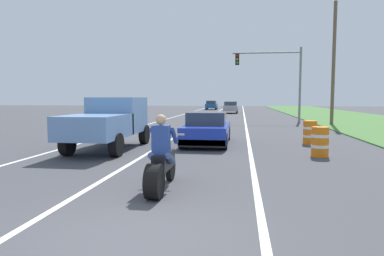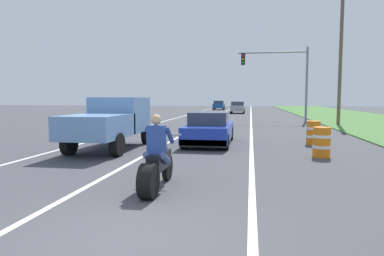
{
  "view_description": "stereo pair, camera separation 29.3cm",
  "coord_description": "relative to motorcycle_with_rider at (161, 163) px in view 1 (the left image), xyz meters",
  "views": [
    {
      "loc": [
        1.46,
        -4.39,
        1.96
      ],
      "look_at": [
        -0.1,
        6.49,
        1.0
      ],
      "focal_mm": 32.27,
      "sensor_mm": 36.0,
      "label": 1
    },
    {
      "loc": [
        1.75,
        -4.34,
        1.96
      ],
      "look_at": [
        -0.1,
        6.49,
        1.0
      ],
      "focal_mm": 32.27,
      "sensor_mm": 36.0,
      "label": 2
    }
  ],
  "objects": [
    {
      "name": "ground_plane",
      "position": [
        0.19,
        -2.59,
        -0.59
      ],
      "size": [
        160.0,
        160.0,
        0.0
      ],
      "primitive_type": "plane",
      "color": "#424247"
    },
    {
      "name": "lane_stripe_left_solid",
      "position": [
        -5.21,
        17.41,
        -0.59
      ],
      "size": [
        0.14,
        120.0,
        0.01
      ],
      "primitive_type": "cube",
      "color": "white",
      "rests_on": "ground"
    },
    {
      "name": "lane_stripe_right_solid",
      "position": [
        1.99,
        17.41,
        -0.59
      ],
      "size": [
        0.14,
        120.0,
        0.01
      ],
      "primitive_type": "cube",
      "color": "white",
      "rests_on": "ground"
    },
    {
      "name": "lane_stripe_centre_dashed",
      "position": [
        -1.61,
        17.41,
        -0.59
      ],
      "size": [
        0.14,
        120.0,
        0.01
      ],
      "primitive_type": "cube",
      "color": "white",
      "rests_on": "ground"
    },
    {
      "name": "motorcycle_with_rider",
      "position": [
        0.0,
        0.0,
        0.0
      ],
      "size": [
        0.7,
        2.21,
        1.62
      ],
      "color": "black",
      "rests_on": "ground"
    },
    {
      "name": "sports_car_blue",
      "position": [
        0.22,
        7.54,
        0.04
      ],
      "size": [
        1.84,
        4.3,
        1.37
      ],
      "color": "#1E38B2",
      "rests_on": "ground"
    },
    {
      "name": "pickup_truck_left_lane_light_blue",
      "position": [
        -3.32,
        5.54,
        0.51
      ],
      "size": [
        2.02,
        4.8,
        1.98
      ],
      "color": "#6B93C6",
      "rests_on": "ground"
    },
    {
      "name": "traffic_light_mast_near",
      "position": [
        4.55,
        21.85,
        3.46
      ],
      "size": [
        5.52,
        0.34,
        6.0
      ],
      "color": "gray",
      "rests_on": "ground"
    },
    {
      "name": "utility_pole_roadside",
      "position": [
        8.16,
        19.17,
        3.8
      ],
      "size": [
        0.24,
        0.24,
        8.78
      ],
      "primitive_type": "cylinder",
      "color": "brown",
      "rests_on": "ground"
    },
    {
      "name": "construction_barrel_nearest",
      "position": [
        4.27,
        4.93,
        -0.09
      ],
      "size": [
        0.58,
        0.58,
        1.0
      ],
      "color": "orange",
      "rests_on": "ground"
    },
    {
      "name": "construction_barrel_mid",
      "position": [
        4.54,
        8.06,
        -0.09
      ],
      "size": [
        0.58,
        0.58,
        1.0
      ],
      "color": "orange",
      "rests_on": "ground"
    },
    {
      "name": "distant_car_far_ahead",
      "position": [
        0.31,
        37.53,
        0.18
      ],
      "size": [
        1.8,
        4.0,
        1.5
      ],
      "color": "#99999E",
      "rests_on": "ground"
    },
    {
      "name": "distant_car_further_ahead",
      "position": [
        -3.29,
        50.59,
        0.18
      ],
      "size": [
        1.8,
        4.0,
        1.5
      ],
      "color": "#194C8C",
      "rests_on": "ground"
    }
  ]
}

